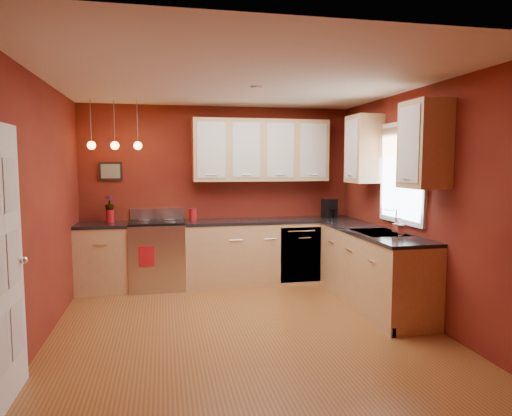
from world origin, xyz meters
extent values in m
plane|color=#915B2A|center=(0.00, 0.00, 0.00)|extent=(4.20, 4.20, 0.00)
cube|color=white|center=(0.00, 0.00, 2.60)|extent=(4.00, 4.20, 0.02)
cube|color=maroon|center=(0.00, 2.10, 1.30)|extent=(4.00, 0.02, 2.60)
cube|color=maroon|center=(0.00, -2.10, 1.30)|extent=(4.00, 0.02, 2.60)
cube|color=maroon|center=(-2.00, 0.00, 1.30)|extent=(0.02, 4.20, 2.60)
cube|color=maroon|center=(2.00, 0.00, 1.30)|extent=(0.02, 4.20, 2.60)
cube|color=tan|center=(-1.65, 1.80, 0.45)|extent=(0.70, 0.60, 0.90)
cube|color=tan|center=(0.73, 1.80, 0.45)|extent=(2.54, 0.60, 0.90)
cube|color=tan|center=(1.70, 0.45, 0.45)|extent=(0.60, 2.10, 0.90)
cube|color=black|center=(-1.65, 1.80, 0.92)|extent=(0.70, 0.62, 0.04)
cube|color=black|center=(0.73, 1.80, 0.92)|extent=(2.54, 0.62, 0.04)
cube|color=black|center=(1.70, 0.45, 0.92)|extent=(0.62, 2.10, 0.04)
cube|color=#BABBBF|center=(-0.92, 1.80, 0.46)|extent=(0.76, 0.64, 0.92)
cube|color=black|center=(-0.92, 1.50, 0.48)|extent=(0.55, 0.02, 0.32)
cylinder|color=#BABBBF|center=(-0.92, 1.49, 0.72)|extent=(0.60, 0.02, 0.02)
cube|color=black|center=(-0.92, 1.80, 0.94)|extent=(0.76, 0.60, 0.03)
cylinder|color=gray|center=(-1.10, 1.66, 0.95)|extent=(0.16, 0.16, 0.01)
cylinder|color=gray|center=(-0.74, 1.66, 0.95)|extent=(0.16, 0.16, 0.01)
cylinder|color=gray|center=(-1.10, 1.94, 0.95)|extent=(0.16, 0.16, 0.01)
cylinder|color=gray|center=(-0.74, 1.94, 0.95)|extent=(0.16, 0.16, 0.01)
cube|color=#BABBBF|center=(-0.92, 2.10, 1.03)|extent=(0.76, 0.04, 0.16)
cube|color=#BABBBF|center=(1.10, 1.51, 0.45)|extent=(0.60, 0.02, 0.80)
cube|color=gray|center=(1.70, 0.30, 0.92)|extent=(0.50, 0.70, 0.05)
cube|color=black|center=(1.70, 0.47, 0.91)|extent=(0.42, 0.30, 0.02)
cube|color=black|center=(1.70, 0.13, 0.91)|extent=(0.42, 0.30, 0.02)
cylinder|color=white|center=(1.92, 0.30, 1.08)|extent=(0.02, 0.02, 0.28)
cylinder|color=white|center=(1.85, 0.30, 1.21)|extent=(0.16, 0.02, 0.02)
cube|color=white|center=(1.98, 0.30, 1.65)|extent=(0.04, 1.02, 1.22)
cube|color=white|center=(1.97, 0.30, 1.65)|extent=(0.01, 0.90, 1.10)
cube|color=#8B6645|center=(1.95, 0.30, 2.02)|extent=(0.02, 0.96, 0.36)
cube|color=white|center=(-1.97, -1.20, 1.02)|extent=(0.06, 0.82, 2.05)
cube|color=silver|center=(-1.94, -1.02, 1.60)|extent=(0.00, 0.28, 0.40)
cube|color=silver|center=(-1.94, -1.02, 1.05)|extent=(0.00, 0.28, 0.40)
cube|color=silver|center=(-1.94, -1.38, 0.50)|extent=(0.00, 0.28, 0.40)
cube|color=silver|center=(-1.94, -1.02, 0.50)|extent=(0.00, 0.28, 0.40)
sphere|color=white|center=(-1.91, -0.87, 1.00)|extent=(0.06, 0.06, 0.06)
cube|color=tan|center=(0.60, 1.93, 1.95)|extent=(2.00, 0.35, 0.90)
cube|color=tan|center=(1.82, 0.32, 1.95)|extent=(0.35, 1.95, 0.90)
cube|color=black|center=(-1.55, 2.08, 1.65)|extent=(0.32, 0.03, 0.26)
cylinder|color=gray|center=(-1.75, 1.75, 2.30)|extent=(0.01, 0.01, 0.60)
sphere|color=#FFA53F|center=(-1.75, 1.75, 2.00)|extent=(0.11, 0.11, 0.11)
cylinder|color=gray|center=(-1.45, 1.75, 2.30)|extent=(0.01, 0.01, 0.60)
sphere|color=#FFA53F|center=(-1.45, 1.75, 2.00)|extent=(0.11, 0.11, 0.11)
cylinder|color=gray|center=(-1.15, 1.75, 2.30)|extent=(0.01, 0.01, 0.60)
sphere|color=#FFA53F|center=(-1.15, 1.75, 2.00)|extent=(0.11, 0.11, 0.11)
cylinder|color=#A71219|center=(-0.41, 1.88, 1.02)|extent=(0.11, 0.11, 0.16)
cylinder|color=#A71219|center=(-0.41, 1.88, 1.11)|extent=(0.11, 0.11, 0.02)
cylinder|color=#A71219|center=(-1.56, 1.91, 1.03)|extent=(0.11, 0.11, 0.18)
imported|color=#A71219|center=(-1.56, 1.91, 1.21)|extent=(0.15, 0.15, 0.22)
cube|color=black|center=(1.64, 1.81, 1.08)|extent=(0.23, 0.21, 0.28)
cylinder|color=black|center=(1.64, 1.75, 1.01)|extent=(0.13, 0.13, 0.13)
imported|color=white|center=(1.78, 0.01, 1.04)|extent=(0.12, 0.12, 0.21)
cube|color=#A71219|center=(-1.06, 1.47, 0.52)|extent=(0.20, 0.01, 0.28)
camera|label=1|loc=(-0.82, -4.69, 1.76)|focal=32.00mm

